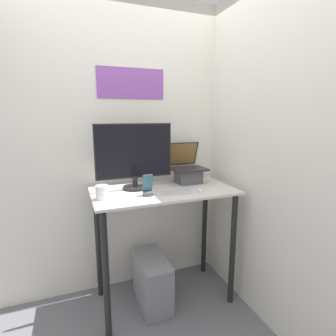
{
  "coord_description": "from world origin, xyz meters",
  "views": [
    {
      "loc": [
        -0.7,
        -1.65,
        1.6
      ],
      "look_at": [
        0.04,
        0.3,
        1.18
      ],
      "focal_mm": 28.0,
      "sensor_mm": 36.0,
      "label": 1
    }
  ],
  "objects_px": {
    "mouse": "(199,190)",
    "computer_tower": "(152,281)",
    "monitor": "(134,156)",
    "keyboard": "(177,192)",
    "cell_phone": "(148,190)",
    "laptop": "(188,172)"
  },
  "relations": [
    {
      "from": "laptop",
      "to": "cell_phone",
      "type": "bearing_deg",
      "value": -150.55
    },
    {
      "from": "keyboard",
      "to": "computer_tower",
      "type": "xyz_separation_m",
      "value": [
        -0.18,
        0.11,
        -0.8
      ]
    },
    {
      "from": "laptop",
      "to": "keyboard",
      "type": "bearing_deg",
      "value": -128.08
    },
    {
      "from": "cell_phone",
      "to": "computer_tower",
      "type": "distance_m",
      "value": 0.84
    },
    {
      "from": "monitor",
      "to": "mouse",
      "type": "xyz_separation_m",
      "value": [
        0.46,
        -0.28,
        -0.26
      ]
    },
    {
      "from": "cell_phone",
      "to": "laptop",
      "type": "bearing_deg",
      "value": 29.45
    },
    {
      "from": "monitor",
      "to": "mouse",
      "type": "relative_size",
      "value": 11.8
    },
    {
      "from": "keyboard",
      "to": "cell_phone",
      "type": "relative_size",
      "value": 1.55
    },
    {
      "from": "mouse",
      "to": "cell_phone",
      "type": "xyz_separation_m",
      "value": [
        -0.41,
        0.06,
        0.03
      ]
    },
    {
      "from": "mouse",
      "to": "cell_phone",
      "type": "bearing_deg",
      "value": 171.97
    },
    {
      "from": "keyboard",
      "to": "mouse",
      "type": "xyz_separation_m",
      "value": [
        0.18,
        -0.03,
        0.0
      ]
    },
    {
      "from": "monitor",
      "to": "keyboard",
      "type": "relative_size",
      "value": 2.51
    },
    {
      "from": "mouse",
      "to": "keyboard",
      "type": "bearing_deg",
      "value": 171.97
    },
    {
      "from": "laptop",
      "to": "cell_phone",
      "type": "height_order",
      "value": "laptop"
    },
    {
      "from": "monitor",
      "to": "cell_phone",
      "type": "relative_size",
      "value": 3.89
    },
    {
      "from": "keyboard",
      "to": "computer_tower",
      "type": "relative_size",
      "value": 0.53
    },
    {
      "from": "laptop",
      "to": "mouse",
      "type": "xyz_separation_m",
      "value": [
        -0.04,
        -0.31,
        -0.09
      ]
    },
    {
      "from": "laptop",
      "to": "monitor",
      "type": "height_order",
      "value": "monitor"
    },
    {
      "from": "monitor",
      "to": "cell_phone",
      "type": "distance_m",
      "value": 0.32
    },
    {
      "from": "mouse",
      "to": "computer_tower",
      "type": "height_order",
      "value": "mouse"
    },
    {
      "from": "keyboard",
      "to": "cell_phone",
      "type": "bearing_deg",
      "value": 171.97
    },
    {
      "from": "laptop",
      "to": "keyboard",
      "type": "distance_m",
      "value": 0.37
    }
  ]
}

